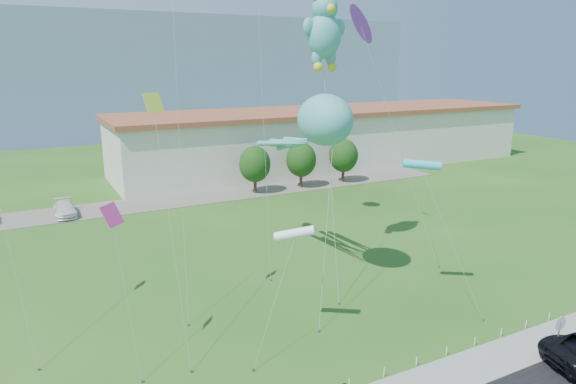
{
  "coord_description": "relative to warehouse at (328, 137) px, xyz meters",
  "views": [
    {
      "loc": [
        -13.06,
        -18.32,
        14.63
      ],
      "look_at": [
        0.68,
        8.0,
        7.09
      ],
      "focal_mm": 32.0,
      "sensor_mm": 36.0,
      "label": 1
    }
  ],
  "objects": [
    {
      "name": "tree_far",
      "position": [
        -4.0,
        -10.0,
        -0.74
      ],
      "size": [
        3.6,
        3.6,
        5.47
      ],
      "color": "#3F2B19",
      "rests_on": "ground"
    },
    {
      "name": "ground",
      "position": [
        -26.0,
        -44.0,
        -4.12
      ],
      "size": [
        160.0,
        160.0,
        0.0
      ],
      "primitive_type": "plane",
      "color": "#255217",
      "rests_on": "ground"
    },
    {
      "name": "octopus_kite",
      "position": [
        -22.44,
        -34.27,
        6.4
      ],
      "size": [
        4.81,
        11.57,
        12.78
      ],
      "color": "teal",
      "rests_on": "ground"
    },
    {
      "name": "tree_near",
      "position": [
        -16.0,
        -10.0,
        -0.74
      ],
      "size": [
        3.6,
        3.6,
        5.47
      ],
      "color": "#3F2B19",
      "rests_on": "ground"
    },
    {
      "name": "rope_fence",
      "position": [
        -26.0,
        -45.3,
        -3.87
      ],
      "size": [
        26.05,
        0.05,
        0.5
      ],
      "color": "white",
      "rests_on": "ground"
    },
    {
      "name": "small_kite_pink",
      "position": [
        -35.69,
        -38.21,
        2.83
      ],
      "size": [
        1.29,
        3.1,
        8.08
      ],
      "color": "#E6338D",
      "rests_on": "ground"
    },
    {
      "name": "tree_mid",
      "position": [
        -10.0,
        -10.0,
        -0.74
      ],
      "size": [
        3.6,
        3.6,
        5.47
      ],
      "color": "#3F2B19",
      "rests_on": "ground"
    },
    {
      "name": "small_kite_cyan",
      "position": [
        -18.37,
        -39.75,
        4.58
      ],
      "size": [
        2.2,
        5.07,
        9.21
      ],
      "color": "#34C6EB",
      "rests_on": "ground"
    },
    {
      "name": "teddy_bear_kite",
      "position": [
        -20.03,
        -31.2,
        12.62
      ],
      "size": [
        4.42,
        7.85,
        19.22
      ],
      "color": "teal",
      "rests_on": "ground"
    },
    {
      "name": "small_kite_white",
      "position": [
        -27.03,
        -40.01,
        1.8
      ],
      "size": [
        3.67,
        3.13,
        6.4
      ],
      "color": "white",
      "rests_on": "ground"
    },
    {
      "name": "warehouse",
      "position": [
        0.0,
        0.0,
        0.0
      ],
      "size": [
        61.0,
        15.0,
        8.2
      ],
      "color": "beige",
      "rests_on": "ground"
    },
    {
      "name": "hill_ridge",
      "position": [
        -26.0,
        76.0,
        8.38
      ],
      "size": [
        160.0,
        50.0,
        25.0
      ],
      "primitive_type": "cube",
      "color": "gray",
      "rests_on": "ground"
    },
    {
      "name": "parking_strip",
      "position": [
        -26.0,
        -9.0,
        -4.09
      ],
      "size": [
        70.0,
        6.0,
        0.06
      ],
      "primitive_type": "cube",
      "color": "#59544C",
      "rests_on": "ground"
    },
    {
      "name": "stop_sign",
      "position": [
        -16.5,
        -48.21,
        -2.26
      ],
      "size": [
        0.8,
        0.07,
        2.5
      ],
      "color": "slate",
      "rests_on": "ground"
    },
    {
      "name": "small_kite_yellow",
      "position": [
        -32.7,
        -35.29,
        6.9
      ],
      "size": [
        1.29,
        6.84,
        12.98
      ],
      "color": "#B9D933",
      "rests_on": "ground"
    },
    {
      "name": "parked_car_white",
      "position": [
        -36.14,
        -9.63,
        -3.38
      ],
      "size": [
        1.95,
        4.72,
        1.37
      ],
      "primitive_type": "imported",
      "rotation": [
        0.0,
        0.0,
        -0.01
      ],
      "color": "silver",
      "rests_on": "parking_strip"
    },
    {
      "name": "small_kite_purple",
      "position": [
        -15.54,
        -29.41,
        12.83
      ],
      "size": [
        3.49,
        7.88,
        18.07
      ],
      "color": "purple",
      "rests_on": "ground"
    }
  ]
}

